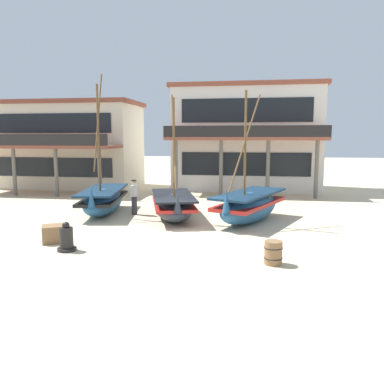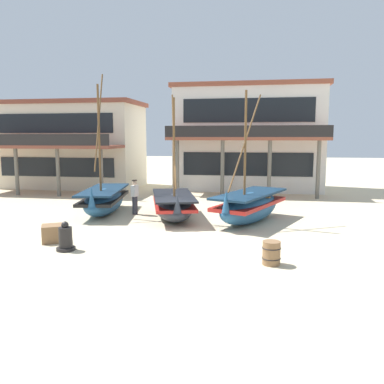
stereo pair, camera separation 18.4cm
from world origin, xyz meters
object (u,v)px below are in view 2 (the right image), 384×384
at_px(harbor_building_annex, 72,145).
at_px(fisherman_by_hull, 135,197).
at_px(cargo_crate, 53,233).
at_px(wooden_barrel, 271,253).
at_px(fishing_boat_near_left, 250,206).
at_px(harbor_building_main, 248,138).
at_px(capstan_winch, 66,239).
at_px(fishing_boat_centre_large, 104,200).
at_px(fishing_boat_far_right, 173,205).

bearing_deg(harbor_building_annex, fisherman_by_hull, -50.49).
relative_size(cargo_crate, harbor_building_annex, 0.07).
height_order(fisherman_by_hull, wooden_barrel, fisherman_by_hull).
height_order(fishing_boat_near_left, cargo_crate, fishing_boat_near_left).
distance_m(wooden_barrel, harbor_building_annex, 21.95).
height_order(fishing_boat_near_left, wooden_barrel, fishing_boat_near_left).
bearing_deg(cargo_crate, wooden_barrel, -9.37).
relative_size(fishing_boat_near_left, harbor_building_main, 0.53).
height_order(harbor_building_main, harbor_building_annex, harbor_building_main).
xyz_separation_m(capstan_winch, harbor_building_main, (5.39, 17.11, 3.29)).
bearing_deg(fishing_boat_centre_large, harbor_building_annex, 123.52).
distance_m(fishing_boat_far_right, capstan_winch, 6.06).
relative_size(fisherman_by_hull, capstan_winch, 1.73).
bearing_deg(harbor_building_main, wooden_barrel, -85.85).
xyz_separation_m(fishing_boat_centre_large, harbor_building_main, (6.60, 10.89, 2.99)).
bearing_deg(harbor_building_annex, fishing_boat_near_left, -38.00).
height_order(fishing_boat_far_right, fisherman_by_hull, fishing_boat_far_right).
height_order(fishing_boat_centre_large, fisherman_by_hull, fishing_boat_centre_large).
xyz_separation_m(fisherman_by_hull, harbor_building_annex, (-8.04, 9.75, 2.33)).
relative_size(fishing_boat_near_left, fishing_boat_centre_large, 0.84).
xyz_separation_m(fisherman_by_hull, wooden_barrel, (6.31, -6.61, -0.48)).
bearing_deg(fishing_boat_far_right, wooden_barrel, -54.25).
height_order(fishing_boat_centre_large, harbor_building_annex, fishing_boat_centre_large).
xyz_separation_m(fishing_boat_near_left, fisherman_by_hull, (-5.51, 0.84, 0.11)).
relative_size(fishing_boat_far_right, harbor_building_annex, 0.54).
bearing_deg(fishing_boat_far_right, capstan_winch, -113.53).
relative_size(fishing_boat_far_right, harbor_building_main, 0.53).
xyz_separation_m(cargo_crate, harbor_building_main, (6.36, 16.20, 3.37)).
distance_m(wooden_barrel, cargo_crate, 7.73).
bearing_deg(capstan_winch, fishing_boat_far_right, 66.47).
height_order(fishing_boat_far_right, wooden_barrel, fishing_boat_far_right).
xyz_separation_m(wooden_barrel, harbor_building_annex, (-14.35, 16.37, 2.81)).
relative_size(cargo_crate, harbor_building_main, 0.07).
xyz_separation_m(capstan_winch, harbor_building_annex, (-7.70, 16.02, 2.77)).
distance_m(fishing_boat_centre_large, fishing_boat_far_right, 3.68).
bearing_deg(fishing_boat_far_right, fisherman_by_hull, 160.77).
relative_size(fishing_boat_far_right, capstan_winch, 5.75).
relative_size(capstan_winch, harbor_building_main, 0.09).
relative_size(fishing_boat_near_left, capstan_winch, 5.78).
bearing_deg(harbor_building_main, fishing_boat_centre_large, -121.20).
distance_m(fishing_boat_near_left, fisherman_by_hull, 5.58).
bearing_deg(capstan_winch, fishing_boat_centre_large, 100.96).
distance_m(harbor_building_main, harbor_building_annex, 13.14).
bearing_deg(cargo_crate, fishing_boat_near_left, 33.48).
xyz_separation_m(fisherman_by_hull, capstan_winch, (-0.35, -6.27, -0.45)).
bearing_deg(cargo_crate, capstan_winch, -43.36).
relative_size(fishing_boat_centre_large, cargo_crate, 9.13).
relative_size(capstan_winch, harbor_building_annex, 0.09).
xyz_separation_m(fishing_boat_centre_large, wooden_barrel, (7.86, -6.57, -0.33)).
xyz_separation_m(fisherman_by_hull, harbor_building_main, (5.04, 10.85, 2.84)).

